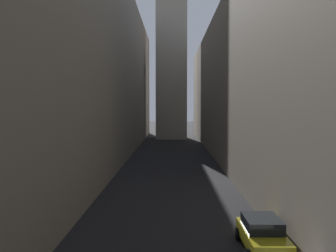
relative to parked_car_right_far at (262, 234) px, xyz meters
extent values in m
plane|color=black|center=(-4.40, 25.76, -0.82)|extent=(264.00, 264.00, 0.00)
cube|color=gray|center=(-15.66, 27.76, 10.65)|extent=(11.52, 108.00, 22.93)
cube|color=gray|center=(8.75, 27.76, 8.46)|extent=(15.30, 108.00, 18.57)
cube|color=#9E9384|center=(-4.40, 65.35, 22.36)|extent=(6.31, 6.31, 46.35)
cube|color=#A59919|center=(0.00, -0.05, -0.16)|extent=(1.78, 4.58, 0.66)
cube|color=black|center=(0.00, 0.12, 0.46)|extent=(1.64, 2.38, 0.57)
cylinder|color=black|center=(-0.89, 1.51, -0.49)|extent=(0.22, 0.66, 0.66)
cylinder|color=black|center=(0.89, 1.51, -0.49)|extent=(0.22, 0.66, 0.66)
camera|label=1|loc=(-4.28, -18.85, 6.06)|focal=43.21mm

